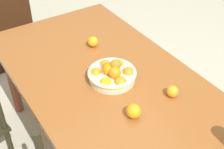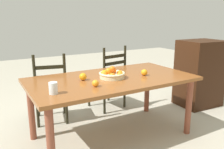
# 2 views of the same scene
# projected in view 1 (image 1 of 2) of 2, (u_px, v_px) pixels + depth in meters

# --- Properties ---
(dining_table) EXTENTS (1.86, 0.99, 0.73)m
(dining_table) POSITION_uv_depth(u_px,v_px,m) (110.00, 90.00, 1.97)
(dining_table) COLOR brown
(dining_table) RESTS_ON ground
(fruit_bowl) EXTENTS (0.30, 0.30, 0.14)m
(fruit_bowl) POSITION_uv_depth(u_px,v_px,m) (112.00, 74.00, 1.90)
(fruit_bowl) COLOR beige
(fruit_bowl) RESTS_ON dining_table
(orange_loose_0) EXTENTS (0.07, 0.07, 0.07)m
(orange_loose_0) POSITION_uv_depth(u_px,v_px,m) (93.00, 42.00, 2.20)
(orange_loose_0) COLOR orange
(orange_loose_0) RESTS_ON dining_table
(orange_loose_1) EXTENTS (0.07, 0.07, 0.07)m
(orange_loose_1) POSITION_uv_depth(u_px,v_px,m) (172.00, 91.00, 1.79)
(orange_loose_1) COLOR orange
(orange_loose_1) RESTS_ON dining_table
(orange_loose_2) EXTENTS (0.08, 0.08, 0.08)m
(orange_loose_2) POSITION_uv_depth(u_px,v_px,m) (133.00, 111.00, 1.66)
(orange_loose_2) COLOR orange
(orange_loose_2) RESTS_ON dining_table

